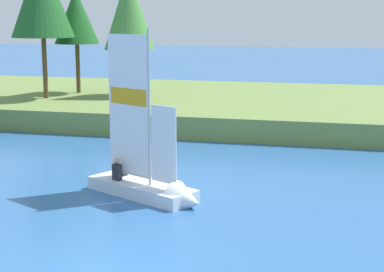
# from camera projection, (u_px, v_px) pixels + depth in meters

# --- Properties ---
(shore_bank) EXTENTS (80.00, 15.83, 1.11)m
(shore_bank) POSITION_uv_depth(u_px,v_px,m) (256.00, 106.00, 36.30)
(shore_bank) COLOR olive
(shore_bank) RESTS_ON ground
(shoreline_tree_midleft) EXTENTS (2.65, 2.65, 6.22)m
(shoreline_tree_midleft) POSITION_uv_depth(u_px,v_px,m) (76.00, 16.00, 37.30)
(shoreline_tree_midleft) COLOR brown
(shoreline_tree_midleft) RESTS_ON shore_bank
(shoreline_tree_centre) EXTENTS (2.90, 2.90, 7.15)m
(shoreline_tree_centre) POSITION_uv_depth(u_px,v_px,m) (129.00, 10.00, 35.84)
(shoreline_tree_centre) COLOR brown
(shoreline_tree_centre) RESTS_ON shore_bank
(sailboat) EXTENTS (4.52, 3.10, 5.75)m
(sailboat) POSITION_uv_depth(u_px,v_px,m) (155.00, 184.00, 20.02)
(sailboat) COLOR silver
(sailboat) RESTS_ON ground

